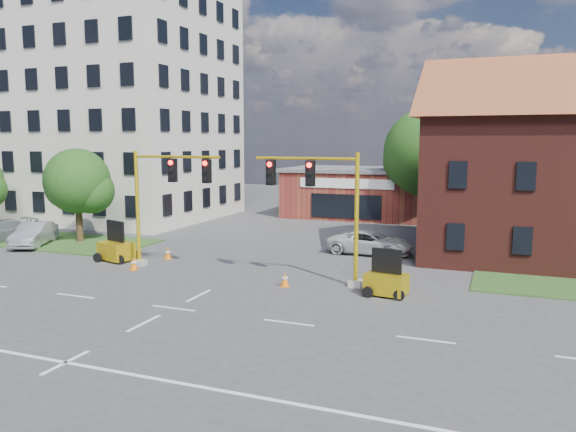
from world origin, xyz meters
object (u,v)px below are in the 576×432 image
(trailer_west, at_px, (116,249))
(trailer_east, at_px, (386,282))
(signal_mast_west, at_px, (163,195))
(pickup_white, at_px, (370,243))
(signal_mast_east, at_px, (322,201))

(trailer_west, distance_m, trailer_east, 15.65)
(signal_mast_west, xyz_separation_m, pickup_white, (9.29, 7.62, -3.22))
(trailer_east, xyz_separation_m, pickup_white, (-2.69, 8.62, 0.08))
(signal_mast_east, relative_size, trailer_west, 2.80)
(trailer_west, height_order, pickup_white, trailer_west)
(signal_mast_west, bearing_deg, trailer_east, -4.75)
(trailer_west, relative_size, pickup_white, 0.44)
(signal_mast_west, relative_size, trailer_east, 3.13)
(signal_mast_east, height_order, pickup_white, signal_mast_east)
(signal_mast_west, bearing_deg, signal_mast_east, 0.00)
(signal_mast_east, bearing_deg, signal_mast_west, 180.00)
(pickup_white, bearing_deg, signal_mast_west, 131.97)
(signal_mast_west, height_order, trailer_east, signal_mast_west)
(trailer_east, bearing_deg, signal_mast_east, 172.15)
(signal_mast_west, distance_m, trailer_west, 4.86)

